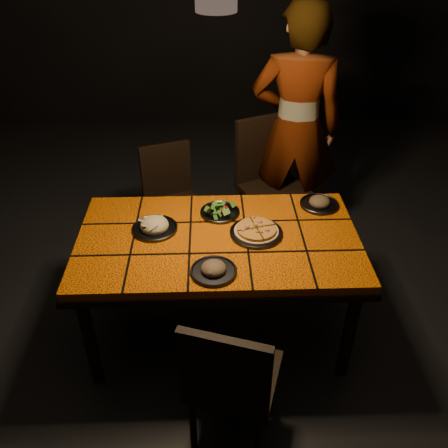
{
  "coord_description": "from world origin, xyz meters",
  "views": [
    {
      "loc": [
        -0.04,
        -2.17,
        2.35
      ],
      "look_at": [
        0.03,
        0.02,
        0.82
      ],
      "focal_mm": 38.0,
      "sensor_mm": 36.0,
      "label": 1
    }
  ],
  "objects_px": {
    "diner": "(296,129)",
    "plate_pasta": "(155,226)",
    "plate_pizza": "(256,231)",
    "dining_table": "(218,248)",
    "chair_far_right": "(269,175)",
    "chair_near": "(230,380)",
    "chair_far_left": "(171,193)"
  },
  "relations": [
    {
      "from": "chair_near",
      "to": "plate_pasta",
      "type": "height_order",
      "value": "chair_near"
    },
    {
      "from": "chair_near",
      "to": "plate_pizza",
      "type": "xyz_separation_m",
      "value": [
        0.18,
        0.81,
        0.25
      ]
    },
    {
      "from": "dining_table",
      "to": "diner",
      "type": "distance_m",
      "value": 1.27
    },
    {
      "from": "chair_near",
      "to": "diner",
      "type": "xyz_separation_m",
      "value": [
        0.57,
        1.88,
        0.41
      ]
    },
    {
      "from": "chair_far_right",
      "to": "plate_pizza",
      "type": "height_order",
      "value": "chair_far_right"
    },
    {
      "from": "chair_far_right",
      "to": "diner",
      "type": "xyz_separation_m",
      "value": [
        0.19,
        0.08,
        0.34
      ]
    },
    {
      "from": "diner",
      "to": "plate_pizza",
      "type": "height_order",
      "value": "diner"
    },
    {
      "from": "chair_near",
      "to": "plate_pizza",
      "type": "distance_m",
      "value": 0.87
    },
    {
      "from": "chair_near",
      "to": "diner",
      "type": "distance_m",
      "value": 2.01
    },
    {
      "from": "plate_pizza",
      "to": "plate_pasta",
      "type": "distance_m",
      "value": 0.59
    },
    {
      "from": "chair_near",
      "to": "chair_far_left",
      "type": "distance_m",
      "value": 1.77
    },
    {
      "from": "chair_near",
      "to": "chair_far_right",
      "type": "xyz_separation_m",
      "value": [
        0.38,
        1.8,
        0.07
      ]
    },
    {
      "from": "dining_table",
      "to": "plate_pizza",
      "type": "height_order",
      "value": "plate_pizza"
    },
    {
      "from": "diner",
      "to": "plate_pasta",
      "type": "bearing_deg",
      "value": 55.95
    },
    {
      "from": "diner",
      "to": "plate_pasta",
      "type": "height_order",
      "value": "diner"
    },
    {
      "from": "chair_far_right",
      "to": "plate_pasta",
      "type": "relative_size",
      "value": 3.85
    },
    {
      "from": "plate_pizza",
      "to": "chair_near",
      "type": "bearing_deg",
      "value": -102.82
    },
    {
      "from": "dining_table",
      "to": "diner",
      "type": "relative_size",
      "value": 0.88
    },
    {
      "from": "chair_far_right",
      "to": "diner",
      "type": "relative_size",
      "value": 0.55
    },
    {
      "from": "chair_near",
      "to": "plate_pasta",
      "type": "relative_size",
      "value": 3.39
    },
    {
      "from": "chair_near",
      "to": "plate_pasta",
      "type": "distance_m",
      "value": 1.0
    },
    {
      "from": "dining_table",
      "to": "plate_pasta",
      "type": "distance_m",
      "value": 0.39
    },
    {
      "from": "chair_near",
      "to": "diner",
      "type": "bearing_deg",
      "value": -88.93
    },
    {
      "from": "chair_far_right",
      "to": "plate_pasta",
      "type": "xyz_separation_m",
      "value": [
        -0.78,
        -0.92,
        0.19
      ]
    },
    {
      "from": "chair_far_right",
      "to": "diner",
      "type": "height_order",
      "value": "diner"
    },
    {
      "from": "plate_pizza",
      "to": "plate_pasta",
      "type": "height_order",
      "value": "plate_pasta"
    },
    {
      "from": "diner",
      "to": "plate_pasta",
      "type": "distance_m",
      "value": 1.4
    },
    {
      "from": "chair_far_left",
      "to": "chair_far_right",
      "type": "bearing_deg",
      "value": -13.93
    },
    {
      "from": "dining_table",
      "to": "chair_far_right",
      "type": "bearing_deg",
      "value": 67.56
    },
    {
      "from": "chair_near",
      "to": "plate_pasta",
      "type": "bearing_deg",
      "value": -47.6
    },
    {
      "from": "chair_far_left",
      "to": "plate_pasta",
      "type": "bearing_deg",
      "value": -110.83
    },
    {
      "from": "plate_pizza",
      "to": "dining_table",
      "type": "bearing_deg",
      "value": -175.05
    }
  ]
}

